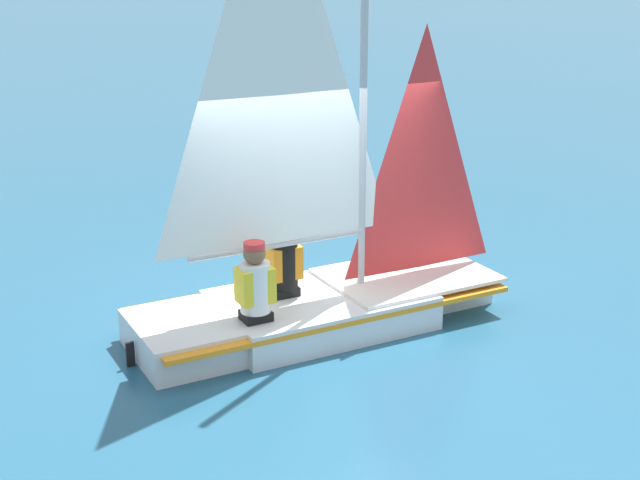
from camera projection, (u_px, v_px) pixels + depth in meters
The scene contains 4 objects.
ground_plane at pixel (320, 325), 9.51m from camera, with size 260.00×260.00×0.00m, color #235675.
sailboat_main at pixel (318, 265), 9.29m from camera, with size 3.16×4.09×4.95m.
sailor_helm at pixel (284, 272), 9.29m from camera, with size 0.41×0.42×1.16m.
sailor_crew at pixel (255, 294), 8.66m from camera, with size 0.41×0.42×1.16m.
Camera 1 is at (-8.74, -0.23, 3.87)m, focal length 50.00 mm.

